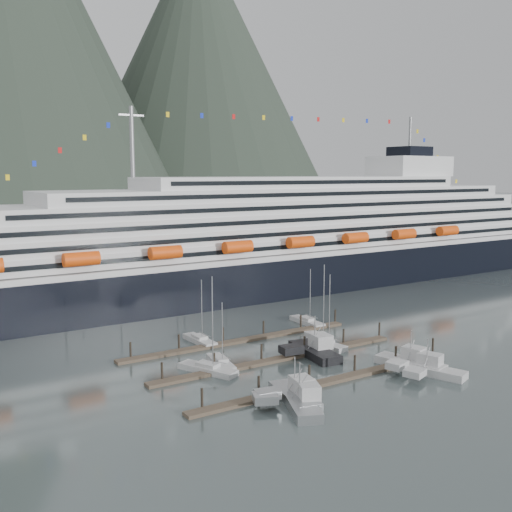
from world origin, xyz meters
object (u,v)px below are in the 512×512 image
object	(u,v)px
sailboat_b	(208,370)
trawler_b	(294,395)
trawler_e	(314,351)
sailboat_e	(200,341)
trawler_a	(298,401)
cruise_ship	(276,245)
sailboat_c	(221,363)
trawler_c	(426,369)
trawler_d	(410,363)
sailboat_d	(321,340)
sailboat_g	(307,322)
sailboat_h	(325,345)

from	to	relation	value
sailboat_b	trawler_b	xyz separation A→B (m)	(4.27, -17.10, 0.45)
trawler_b	trawler_e	distance (m)	21.11
sailboat_e	trawler_a	size ratio (longest dim) A/B	0.98
cruise_ship	sailboat_c	xyz separation A→B (m)	(-44.79, -49.00, -11.64)
trawler_b	trawler_c	world-z (taller)	trawler_b
trawler_d	sailboat_b	bearing A→B (deg)	46.00
sailboat_d	trawler_e	world-z (taller)	sailboat_d
cruise_ship	trawler_b	world-z (taller)	cruise_ship
sailboat_g	trawler_d	xyz separation A→B (m)	(-3.41, -31.63, 0.48)
trawler_a	trawler_b	xyz separation A→B (m)	(0.66, 1.96, 0.01)
trawler_b	trawler_c	xyz separation A→B (m)	(24.31, -2.07, -0.07)
trawler_e	trawler_b	bearing A→B (deg)	142.25
sailboat_b	sailboat_c	xyz separation A→B (m)	(3.38, 1.82, -0.05)
sailboat_g	trawler_c	xyz separation A→B (m)	(-3.41, -35.04, 0.42)
sailboat_h	trawler_d	bearing A→B (deg)	-174.65
sailboat_h	trawler_d	world-z (taller)	sailboat_h
trawler_c	trawler_e	bearing A→B (deg)	9.25
sailboat_b	sailboat_c	distance (m)	3.84
trawler_c	trawler_e	xyz separation A→B (m)	(-9.18, 16.79, 0.14)
sailboat_h	trawler_a	size ratio (longest dim) A/B	1.10
sailboat_d	sailboat_c	bearing A→B (deg)	109.40
sailboat_e	sailboat_h	bearing A→B (deg)	-131.99
trawler_b	sailboat_d	bearing A→B (deg)	-34.57
sailboat_h	trawler_a	distance (m)	28.64
sailboat_e	trawler_c	xyz separation A→B (m)	(21.97, -34.73, 0.42)
sailboat_b	trawler_d	size ratio (longest dim) A/B	1.35
trawler_c	sailboat_d	bearing A→B (deg)	-12.06
sailboat_g	sailboat_e	bearing A→B (deg)	92.97
sailboat_d	trawler_e	distance (m)	8.57
trawler_d	cruise_ship	bearing A→B (deg)	-31.53
sailboat_g	trawler_e	distance (m)	22.18
sailboat_b	sailboat_g	xyz separation A→B (m)	(32.00, 15.87, -0.04)
sailboat_g	trawler_b	xyz separation A→B (m)	(-27.73, -32.97, 0.49)
sailboat_e	trawler_d	size ratio (longest dim) A/B	1.04
trawler_e	sailboat_h	bearing A→B (deg)	-50.92
sailboat_h	trawler_c	bearing A→B (deg)	-177.04
trawler_e	cruise_ship	bearing A→B (deg)	-20.39
sailboat_g	trawler_b	distance (m)	43.08
trawler_a	trawler_c	xyz separation A→B (m)	(24.98, -0.10, -0.05)
trawler_a	trawler_c	bearing A→B (deg)	-67.02
sailboat_c	sailboat_h	bearing A→B (deg)	-82.25
trawler_a	sailboat_h	bearing A→B (deg)	-23.33
sailboat_h	sailboat_b	bearing A→B (deg)	82.49
sailboat_e	sailboat_h	xyz separation A→B (m)	(17.78, -14.93, 0.02)
cruise_ship	sailboat_d	distance (m)	53.72
sailboat_c	trawler_c	xyz separation A→B (m)	(25.20, -20.99, 0.43)
trawler_b	trawler_c	size ratio (longest dim) A/B	0.89
sailboat_g	trawler_b	bearing A→B (deg)	142.20
sailboat_b	sailboat_h	bearing A→B (deg)	-112.43
sailboat_c	sailboat_d	size ratio (longest dim) A/B	0.73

